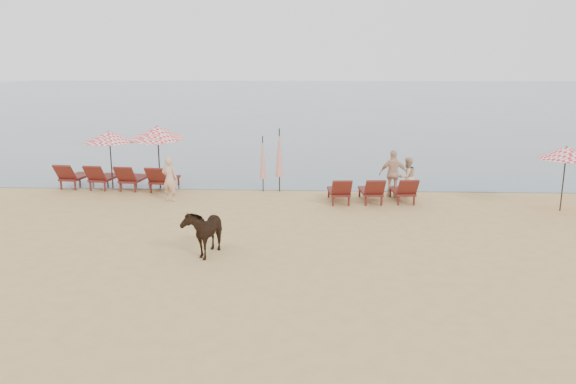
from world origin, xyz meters
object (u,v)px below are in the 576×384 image
Objects in this scene: lounger_cluster_left at (117,177)px; umbrella_open_left_a at (109,137)px; lounger_cluster_right at (372,190)px; umbrella_closed_left at (263,157)px; umbrella_open_right at (566,153)px; beachgoer_right_b at (393,174)px; beachgoer_right_a at (407,177)px; cow at (204,230)px; umbrella_closed_right at (279,153)px; umbrella_open_left_b at (158,132)px; beachgoer_left at (170,179)px.

umbrella_open_left_a is (-0.28, 0.20, 1.57)m from lounger_cluster_left.
umbrella_closed_left is (-4.04, 1.68, 0.88)m from lounger_cluster_right.
umbrella_open_right is 1.25× the size of beachgoer_right_b.
beachgoer_right_a is at bearing -165.01° from beachgoer_right_b.
lounger_cluster_left is at bearing 135.11° from cow.
beachgoer_right_b is (-5.41, 1.77, -1.10)m from umbrella_open_right.
umbrella_open_right is 10.65m from umbrella_closed_left.
lounger_cluster_right is 7.55m from cow.
lounger_cluster_right is at bearing -26.40° from umbrella_closed_right.
beachgoer_right_a is (5.46, -0.60, -0.59)m from umbrella_closed_left.
lounger_cluster_right is 1.21× the size of umbrella_open_left_b.
beachgoer_right_a is (11.26, -0.73, 0.25)m from lounger_cluster_left.
beachgoer_right_a is at bearing -158.75° from beachgoer_left.
beachgoer_right_a is (-4.87, 1.91, -1.25)m from umbrella_open_right.
cow is at bearing -138.22° from umbrella_open_right.
lounger_cluster_left is 6.52m from umbrella_closed_right.
lounger_cluster_left is 5.86m from umbrella_closed_left.
umbrella_closed_left reaches higher than lounger_cluster_left.
lounger_cluster_left is 3.20m from beachgoer_left.
beachgoer_right_b reaches higher than lounger_cluster_right.
lounger_cluster_left is 2.15× the size of umbrella_closed_left.
umbrella_open_left_b reaches higher than lounger_cluster_left.
lounger_cluster_left is at bearing -56.61° from umbrella_open_left_a.
umbrella_open_left_a is at bearing -171.63° from umbrella_open_right.
lounger_cluster_left is 11.28m from beachgoer_right_a.
lounger_cluster_right is at bearing -165.79° from beachgoer_left.
umbrella_open_left_a reaches higher than lounger_cluster_right.
beachgoer_right_b reaches higher than beachgoer_right_a.
umbrella_open_left_a is 9.43m from cow.
cow is (-0.89, -7.41, -0.70)m from umbrella_closed_left.
umbrella_closed_left is at bearing -137.92° from beachgoer_left.
beachgoer_left is 8.20m from beachgoer_right_b.
beachgoer_right_b is at bearing -8.62° from umbrella_closed_left.
beachgoer_right_b is (10.72, -0.87, 0.39)m from lounger_cluster_left.
beachgoer_right_b is (5.80, 6.66, 0.25)m from cow.
umbrella_closed_right is at bearing -23.45° from umbrella_open_left_b.
umbrella_closed_left is at bearing 95.18° from cow.
umbrella_open_left_a is 11.65m from beachgoer_right_a.
umbrella_closed_left is (6.08, -0.33, -0.73)m from umbrella_open_left_a.
beachgoer_left is 0.92× the size of beachgoer_right_b.
umbrella_closed_right is 4.92m from beachgoer_right_a.
umbrella_closed_right is at bearing -35.25° from beachgoer_right_a.
beachgoer_right_b is (4.28, -0.75, -0.63)m from umbrella_closed_right.
beachgoer_left is at bearing -155.86° from umbrella_closed_right.
umbrella_open_left_a is 1.41× the size of beachgoer_left.
beachgoer_right_a is at bearing 2.94° from lounger_cluster_left.
umbrella_open_left_b is 1.47× the size of beachgoer_right_b.
umbrella_open_left_a is 1.06× the size of umbrella_closed_left.
umbrella_closed_left reaches higher than beachgoer_right_b.
umbrella_open_left_b is (-8.19, 2.02, 1.79)m from lounger_cluster_right.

